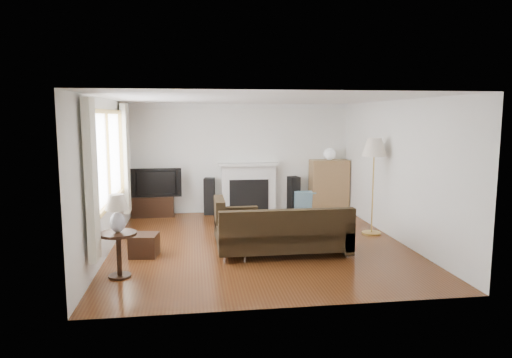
{
  "coord_description": "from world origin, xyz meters",
  "views": [
    {
      "loc": [
        -1.11,
        -7.71,
        2.21
      ],
      "look_at": [
        0.0,
        0.3,
        1.1
      ],
      "focal_mm": 32.0,
      "sensor_mm": 36.0,
      "label": 1
    }
  ],
  "objects": [
    {
      "name": "sectional_sofa",
      "position": [
        0.31,
        -0.68,
        0.37
      ],
      "size": [
        2.3,
        1.68,
        0.74
      ],
      "primitive_type": "cube",
      "color": "black",
      "rests_on": "ground"
    },
    {
      "name": "curtain_near",
      "position": [
        -2.4,
        -1.72,
        1.4
      ],
      "size": [
        0.1,
        0.35,
        2.1
      ],
      "primitive_type": "cube",
      "color": "silver",
      "rests_on": "room"
    },
    {
      "name": "fireplace",
      "position": [
        0.15,
        2.64,
        0.57
      ],
      "size": [
        1.4,
        0.26,
        1.15
      ],
      "primitive_type": "cube",
      "color": "white",
      "rests_on": "room"
    },
    {
      "name": "floor_lamp",
      "position": [
        2.22,
        0.35,
        0.91
      ],
      "size": [
        0.48,
        0.48,
        1.81
      ],
      "primitive_type": "cube",
      "rotation": [
        0.0,
        0.0,
        -0.04
      ],
      "color": "gold",
      "rests_on": "ground"
    },
    {
      "name": "tv_stand",
      "position": [
        -2.01,
        2.5,
        0.23
      ],
      "size": [
        0.91,
        0.41,
        0.46
      ],
      "primitive_type": "cube",
      "color": "black",
      "rests_on": "ground"
    },
    {
      "name": "curtain_far",
      "position": [
        -2.4,
        1.32,
        1.4
      ],
      "size": [
        0.1,
        0.35,
        2.1
      ],
      "primitive_type": "cube",
      "color": "silver",
      "rests_on": "room"
    },
    {
      "name": "window",
      "position": [
        -2.45,
        -0.2,
        1.55
      ],
      "size": [
        0.12,
        2.74,
        1.54
      ],
      "primitive_type": "cube",
      "color": "olive",
      "rests_on": "room"
    },
    {
      "name": "coffee_table",
      "position": [
        0.15,
        0.62,
        0.19
      ],
      "size": [
        1.11,
        0.86,
        0.39
      ],
      "primitive_type": "cube",
      "rotation": [
        0.0,
        0.0,
        -0.36
      ],
      "color": "olive",
      "rests_on": "ground"
    },
    {
      "name": "bookshelf",
      "position": [
        2.03,
        2.51,
        0.6
      ],
      "size": [
        0.88,
        0.42,
        1.21
      ],
      "primitive_type": "cube",
      "color": "#987246",
      "rests_on": "ground"
    },
    {
      "name": "footstool",
      "position": [
        -1.91,
        -0.48,
        0.18
      ],
      "size": [
        0.48,
        0.48,
        0.35
      ],
      "primitive_type": "cube",
      "rotation": [
        0.0,
        0.0,
        -0.14
      ],
      "color": "black",
      "rests_on": "ground"
    },
    {
      "name": "television",
      "position": [
        -1.92,
        2.5,
        0.77
      ],
      "size": [
        1.1,
        0.14,
        0.63
      ],
      "primitive_type": "imported",
      "color": "black",
      "rests_on": "tv_stand"
    },
    {
      "name": "globe_lamp",
      "position": [
        2.03,
        2.51,
        1.34
      ],
      "size": [
        0.27,
        0.27,
        0.27
      ],
      "primitive_type": "sphere",
      "color": "white",
      "rests_on": "bookshelf"
    },
    {
      "name": "table_lamp",
      "position": [
        -2.15,
        -1.41,
        0.9
      ],
      "size": [
        0.32,
        0.32,
        0.52
      ],
      "primitive_type": "cube",
      "color": "silver",
      "rests_on": "side_table"
    },
    {
      "name": "room",
      "position": [
        0.0,
        0.0,
        1.25
      ],
      "size": [
        5.1,
        5.6,
        2.54
      ],
      "color": "#522912",
      "rests_on": "ground"
    },
    {
      "name": "speaker_right",
      "position": [
        1.2,
        2.55,
        0.41
      ],
      "size": [
        0.28,
        0.32,
        0.83
      ],
      "primitive_type": "cube",
      "rotation": [
        0.0,
        0.0,
        0.2
      ],
      "color": "black",
      "rests_on": "ground"
    },
    {
      "name": "speaker_left",
      "position": [
        -0.76,
        2.55,
        0.41
      ],
      "size": [
        0.27,
        0.31,
        0.83
      ],
      "primitive_type": "cube",
      "rotation": [
        0.0,
        0.0,
        -0.16
      ],
      "color": "black",
      "rests_on": "ground"
    },
    {
      "name": "side_table",
      "position": [
        -2.15,
        -1.41,
        0.32
      ],
      "size": [
        0.51,
        0.51,
        0.63
      ],
      "primitive_type": "cube",
      "color": "black",
      "rests_on": "ground"
    }
  ]
}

